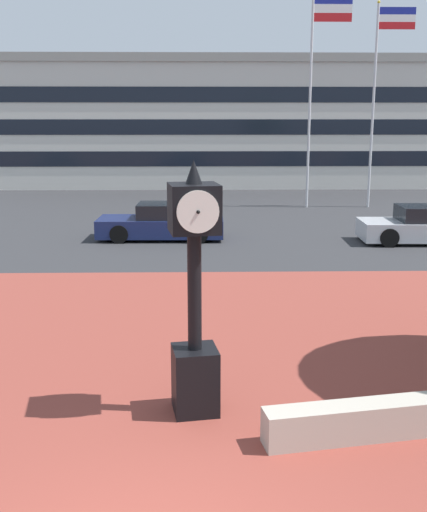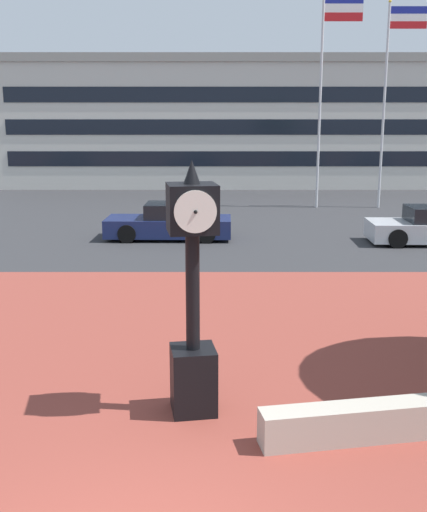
# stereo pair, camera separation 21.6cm
# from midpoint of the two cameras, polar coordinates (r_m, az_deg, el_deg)

# --- Properties ---
(plaza_brick_paving) EXTENTS (44.00, 15.90, 0.01)m
(plaza_brick_paving) POSITION_cam_midpoint_polar(r_m,az_deg,el_deg) (9.84, -5.17, -12.78)
(plaza_brick_paving) COLOR brown
(plaza_brick_paving) RESTS_ON ground
(planter_wall) EXTENTS (3.22, 0.96, 0.50)m
(planter_wall) POSITION_cam_midpoint_polar(r_m,az_deg,el_deg) (8.85, 14.33, -14.39)
(planter_wall) COLOR #ADA393
(planter_wall) RESTS_ON ground
(street_clock) EXTENTS (0.76, 0.81, 3.66)m
(street_clock) POSITION_cam_midpoint_polar(r_m,az_deg,el_deg) (8.75, -2.47, -4.24)
(street_clock) COLOR black
(street_clock) RESTS_ON ground
(car_street_near) EXTENTS (4.48, 1.96, 1.28)m
(car_street_near) POSITION_cam_midpoint_polar(r_m,az_deg,el_deg) (22.20, -5.03, 3.05)
(car_street_near) COLOR navy
(car_street_near) RESTS_ON ground
(car_street_far) EXTENTS (4.12, 2.01, 1.28)m
(car_street_far) POSITION_cam_midpoint_polar(r_m,az_deg,el_deg) (22.58, 18.35, 2.62)
(car_street_far) COLOR #B7BABF
(car_street_far) RESTS_ON ground
(flagpole_primary) EXTENTS (1.88, 0.14, 10.01)m
(flagpole_primary) POSITION_cam_midpoint_polar(r_m,az_deg,el_deg) (30.41, 9.20, 15.87)
(flagpole_primary) COLOR silver
(flagpole_primary) RESTS_ON ground
(flagpole_secondary) EXTENTS (1.82, 0.14, 9.52)m
(flagpole_secondary) POSITION_cam_midpoint_polar(r_m,az_deg,el_deg) (31.05, 14.79, 14.82)
(flagpole_secondary) COLOR silver
(flagpole_secondary) RESTS_ON ground
(civic_building) EXTENTS (29.98, 14.64, 8.01)m
(civic_building) POSITION_cam_midpoint_polar(r_m,az_deg,el_deg) (44.75, -0.13, 12.27)
(civic_building) COLOR beige
(civic_building) RESTS_ON ground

